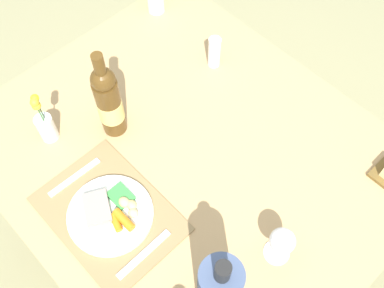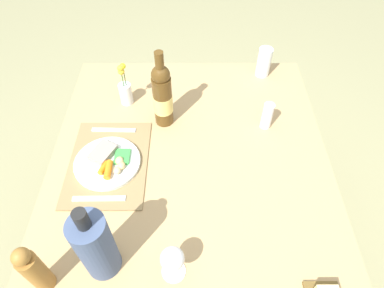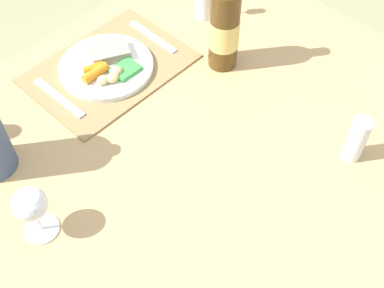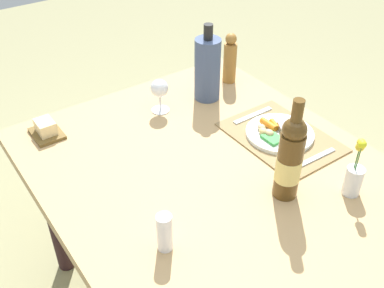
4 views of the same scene
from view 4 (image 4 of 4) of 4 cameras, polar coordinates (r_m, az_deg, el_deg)
dining_table at (r=1.58m, az=2.42°, el=-5.62°), size 1.26×1.06×0.73m
placemat at (r=1.68m, az=11.10°, el=0.88°), size 0.41×0.29×0.01m
dinner_plate at (r=1.67m, az=10.95°, el=1.41°), size 0.25×0.25×0.04m
fork at (r=1.60m, az=15.21°, el=-1.70°), size 0.02×0.18×0.00m
knife at (r=1.77m, az=7.66°, el=3.59°), size 0.02×0.18×0.00m
wine_glass at (r=1.76m, az=-4.10°, el=6.83°), size 0.07×0.07×0.14m
flower_vase at (r=1.46m, az=19.70°, el=-3.77°), size 0.05×0.05×0.20m
wine_bottle at (r=1.36m, az=12.18°, el=-1.78°), size 0.08×0.08×0.34m
butter_dish at (r=1.73m, az=-17.85°, el=1.75°), size 0.13×0.10×0.06m
cooler_bottle at (r=1.82m, az=1.95°, el=9.45°), size 0.10×0.10×0.32m
pepper_mill at (r=1.96m, az=4.79°, el=10.58°), size 0.06×0.06×0.22m
salt_shaker at (r=1.23m, az=-3.46°, el=-11.02°), size 0.04×0.04×0.12m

